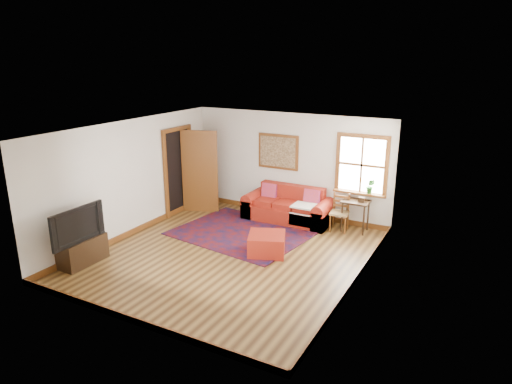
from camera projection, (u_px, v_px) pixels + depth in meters
The scene contains 13 objects.
ground at pixel (231, 255), 9.00m from camera, with size 5.50×5.50×0.00m, color #432912.
room_envelope at pixel (230, 174), 8.54m from camera, with size 5.04×5.54×2.52m.
window at pixel (362, 171), 10.09m from camera, with size 1.18×0.20×1.38m.
doorway at pixel (191, 170), 11.19m from camera, with size 0.89×1.08×2.14m.
framed_artwork at pixel (278, 152), 10.98m from camera, with size 1.05×0.07×0.85m.
persian_rug at pixel (242, 232), 10.11m from camera, with size 2.79×2.23×0.02m, color #590D0C.
red_leather_sofa at pixel (288, 209), 10.82m from camera, with size 2.08×0.86×0.81m.
red_ottoman at pixel (267, 244), 9.02m from camera, with size 0.71×0.71×0.40m, color maroon.
side_table at pixel (356, 206), 10.07m from camera, with size 0.59×0.44×0.71m.
ladder_back_chair at pixel (340, 211), 10.15m from camera, with size 0.43×0.42×0.84m.
media_cabinet at pixel (83, 251), 8.58m from camera, with size 0.41×0.91×0.50m, color black.
television at pixel (73, 224), 8.28m from camera, with size 1.16×0.15×0.67m, color black.
candle_hurricane at pixel (99, 228), 8.80m from camera, with size 0.12×0.12×0.18m.
Camera 1 is at (4.34, -7.04, 3.79)m, focal length 32.00 mm.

